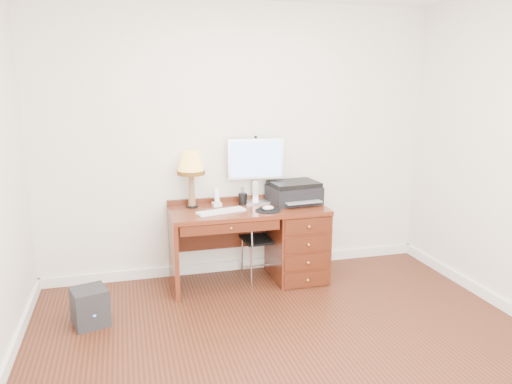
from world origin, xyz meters
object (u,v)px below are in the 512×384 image
object	(u,v)px
phone	(217,201)
chair	(262,235)
monitor	(255,162)
printer	(294,192)
desk	(280,239)
equipment_box	(90,307)
leg_lamp	(191,166)

from	to	relation	value
phone	chair	bearing A→B (deg)	-19.18
monitor	printer	xyz separation A→B (m)	(0.36, -0.13, -0.30)
desk	printer	world-z (taller)	printer
desk	printer	bearing A→B (deg)	27.93
monitor	printer	world-z (taller)	monitor
monitor	equipment_box	world-z (taller)	monitor
printer	monitor	bearing A→B (deg)	154.14
desk	phone	xyz separation A→B (m)	(-0.60, 0.15, 0.39)
printer	leg_lamp	world-z (taller)	leg_lamp
monitor	phone	bearing A→B (deg)	-164.85
leg_lamp	chair	bearing A→B (deg)	-11.27
phone	equipment_box	world-z (taller)	phone
monitor	chair	bearing A→B (deg)	-79.80
monitor	chair	distance (m)	0.73
printer	equipment_box	bearing A→B (deg)	-167.98
desk	leg_lamp	size ratio (longest dim) A/B	2.74
printer	desk	bearing A→B (deg)	-158.03
printer	equipment_box	size ratio (longest dim) A/B	1.68
leg_lamp	phone	world-z (taller)	leg_lamp
equipment_box	monitor	bearing A→B (deg)	8.77
desk	leg_lamp	distance (m)	1.13
printer	leg_lamp	bearing A→B (deg)	169.56
desk	chair	xyz separation A→B (m)	(-0.17, 0.04, 0.04)
printer	leg_lamp	size ratio (longest dim) A/B	0.95
leg_lamp	equipment_box	xyz separation A→B (m)	(-0.95, -0.72, -1.00)
equipment_box	desk	bearing A→B (deg)	0.03
monitor	phone	size ratio (longest dim) A/B	3.58
monitor	equipment_box	bearing A→B (deg)	-149.50
leg_lamp	monitor	bearing A→B (deg)	4.58
equipment_box	printer	bearing A→B (deg)	1.08
phone	equipment_box	xyz separation A→B (m)	(-1.19, -0.69, -0.65)
monitor	chair	world-z (taller)	monitor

